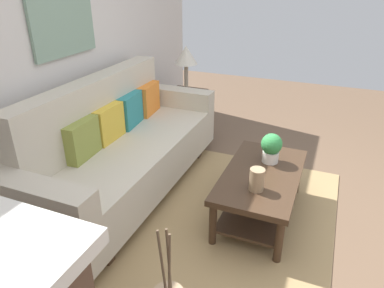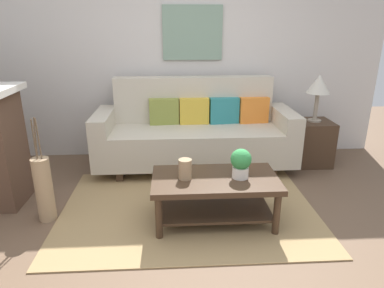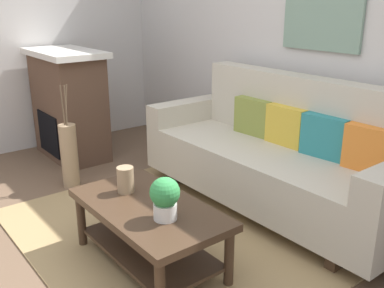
{
  "view_description": "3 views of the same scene",
  "coord_description": "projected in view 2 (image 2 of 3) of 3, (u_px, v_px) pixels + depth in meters",
  "views": [
    {
      "loc": [
        -2.32,
        -0.15,
        1.92
      ],
      "look_at": [
        0.41,
        0.98,
        0.48
      ],
      "focal_mm": 33.16,
      "sensor_mm": 36.0,
      "label": 1
    },
    {
      "loc": [
        -0.14,
        -2.41,
        1.69
      ],
      "look_at": [
        0.06,
        0.95,
        0.51
      ],
      "focal_mm": 31.94,
      "sensor_mm": 36.0,
      "label": 2
    },
    {
      "loc": [
        2.37,
        -1.06,
        1.68
      ],
      "look_at": [
        0.03,
        0.78,
        0.68
      ],
      "focal_mm": 41.12,
      "sensor_mm": 36.0,
      "label": 3
    }
  ],
  "objects": [
    {
      "name": "tabletop_vase",
      "position": [
        185.0,
        169.0,
        2.92
      ],
      "size": [
        0.11,
        0.11,
        0.18
      ],
      "primitive_type": "cylinder",
      "color": "tan",
      "rests_on": "coffee_table"
    },
    {
      "name": "coffee_table",
      "position": [
        215.0,
        189.0,
        3.01
      ],
      "size": [
        1.1,
        0.6,
        0.43
      ],
      "color": "#422D1E",
      "rests_on": "ground_plane"
    },
    {
      "name": "table_lamp",
      "position": [
        319.0,
        86.0,
        4.07
      ],
      "size": [
        0.28,
        0.28,
        0.57
      ],
      "color": "gray",
      "rests_on": "side_table"
    },
    {
      "name": "potted_plant_tabletop",
      "position": [
        241.0,
        163.0,
        2.92
      ],
      "size": [
        0.18,
        0.18,
        0.26
      ],
      "color": "white",
      "rests_on": "coffee_table"
    },
    {
      "name": "area_rug",
      "position": [
        188.0,
        208.0,
        3.31
      ],
      "size": [
        2.41,
        1.7,
        0.01
      ],
      "primitive_type": "cube",
      "color": "#A38456",
      "rests_on": "ground_plane"
    },
    {
      "name": "couch",
      "position": [
        195.0,
        133.0,
        4.18
      ],
      "size": [
        2.36,
        0.84,
        1.08
      ],
      "color": "beige",
      "rests_on": "ground_plane"
    },
    {
      "name": "throw_pillow_olive",
      "position": [
        164.0,
        111.0,
        4.19
      ],
      "size": [
        0.37,
        0.14,
        0.32
      ],
      "primitive_type": "cube",
      "rotation": [
        0.0,
        0.0,
        0.07
      ],
      "color": "olive",
      "rests_on": "couch"
    },
    {
      "name": "floor_vase_branch_b",
      "position": [
        36.0,
        138.0,
        2.9
      ],
      "size": [
        0.02,
        0.05,
        0.36
      ],
      "primitive_type": "cylinder",
      "rotation": [
        -0.1,
        0.03,
        0.0
      ],
      "color": "brown",
      "rests_on": "floor_vase"
    },
    {
      "name": "throw_pillow_teal",
      "position": [
        224.0,
        110.0,
        4.23
      ],
      "size": [
        0.37,
        0.16,
        0.32
      ],
      "primitive_type": "cube",
      "rotation": [
        0.0,
        0.0,
        0.11
      ],
      "color": "teal",
      "rests_on": "couch"
    },
    {
      "name": "throw_pillow_orange",
      "position": [
        254.0,
        110.0,
        4.26
      ],
      "size": [
        0.37,
        0.15,
        0.32
      ],
      "primitive_type": "cube",
      "rotation": [
        0.0,
        0.0,
        0.09
      ],
      "color": "orange",
      "rests_on": "couch"
    },
    {
      "name": "floor_vase_branch_c",
      "position": [
        34.0,
        140.0,
        2.86
      ],
      "size": [
        0.02,
        0.02,
        0.36
      ],
      "primitive_type": "cylinder",
      "rotation": [
        0.03,
        0.01,
        0.0
      ],
      "color": "brown",
      "rests_on": "floor_vase"
    },
    {
      "name": "floor_vase_branch_a",
      "position": [
        38.0,
        139.0,
        2.88
      ],
      "size": [
        0.02,
        0.02,
        0.36
      ],
      "primitive_type": "cylinder",
      "rotation": [
        -0.02,
        -0.02,
        0.0
      ],
      "color": "brown",
      "rests_on": "floor_vase"
    },
    {
      "name": "framed_painting",
      "position": [
        192.0,
        33.0,
        4.23
      ],
      "size": [
        0.74,
        0.03,
        0.65
      ],
      "primitive_type": "cube",
      "color": "gray"
    },
    {
      "name": "floor_vase",
      "position": [
        44.0,
        190.0,
        3.04
      ],
      "size": [
        0.15,
        0.15,
        0.6
      ],
      "primitive_type": "cylinder",
      "color": "tan",
      "rests_on": "ground_plane"
    },
    {
      "name": "side_table",
      "position": [
        312.0,
        143.0,
        4.31
      ],
      "size": [
        0.44,
        0.44,
        0.56
      ],
      "primitive_type": "cube",
      "color": "#422D1E",
      "rests_on": "ground_plane"
    },
    {
      "name": "throw_pillow_mustard",
      "position": [
        194.0,
        111.0,
        4.21
      ],
      "size": [
        0.36,
        0.12,
        0.32
      ],
      "primitive_type": "cube",
      "rotation": [
        0.0,
        0.0,
        0.01
      ],
      "color": "gold",
      "rests_on": "couch"
    },
    {
      "name": "wall_back",
      "position": [
        182.0,
        52.0,
        4.37
      ],
      "size": [
        5.25,
        0.1,
        2.7
      ],
      "primitive_type": "cube",
      "color": "silver",
      "rests_on": "ground_plane"
    },
    {
      "name": "ground_plane",
      "position": [
        191.0,
        239.0,
        2.84
      ],
      "size": [
        9.25,
        9.25,
        0.0
      ],
      "primitive_type": "plane",
      "color": "brown"
    }
  ]
}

